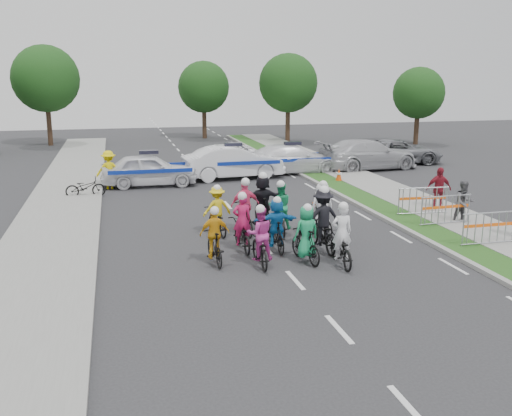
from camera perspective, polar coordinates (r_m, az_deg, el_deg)
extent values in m
plane|color=#28282B|center=(14.91, 3.93, -7.23)|extent=(90.00, 90.00, 0.00)
cube|color=gray|center=(21.21, 12.96, -1.16)|extent=(0.20, 60.00, 0.12)
cube|color=#234516|center=(21.53, 14.62, -1.05)|extent=(1.20, 60.00, 0.11)
cube|color=gray|center=(22.43, 18.67, -0.73)|extent=(2.40, 60.00, 0.13)
cube|color=gray|center=(19.11, -19.93, -3.19)|extent=(3.00, 60.00, 0.13)
imported|color=black|center=(16.08, 8.45, -4.03)|extent=(0.76, 1.84, 0.94)
imported|color=white|center=(15.90, 8.58, -2.39)|extent=(0.60, 0.42, 1.57)
sphere|color=white|center=(15.68, 8.74, 0.13)|extent=(0.27, 0.27, 0.27)
imported|color=black|center=(16.20, 4.98, -3.73)|extent=(0.73, 1.69, 0.98)
imported|color=#1C9D5F|center=(16.04, 5.07, -2.32)|extent=(0.79, 0.58, 1.48)
sphere|color=white|center=(15.83, 5.18, -0.01)|extent=(0.26, 0.26, 0.26)
imported|color=black|center=(15.88, 0.34, -4.18)|extent=(0.65, 1.74, 0.91)
imported|color=#CA3898|center=(15.69, 0.38, -2.55)|extent=(0.75, 0.59, 1.51)
sphere|color=white|center=(15.47, 0.43, -0.12)|extent=(0.26, 0.26, 0.26)
imported|color=black|center=(16.04, -4.16, -3.93)|extent=(0.57, 1.63, 0.96)
imported|color=gold|center=(15.87, -4.16, -2.53)|extent=(0.87, 0.41, 1.44)
sphere|color=white|center=(15.66, -4.17, -0.27)|extent=(0.25, 0.25, 0.25)
imported|color=black|center=(17.34, 6.59, -2.54)|extent=(0.78, 2.00, 1.04)
imported|color=black|center=(17.16, 6.69, -0.90)|extent=(1.14, 0.69, 1.72)
sphere|color=white|center=(16.94, 6.82, 1.75)|extent=(0.30, 0.30, 0.30)
imported|color=black|center=(17.16, 2.00, -2.74)|extent=(0.49, 1.63, 0.97)
imported|color=blue|center=(17.00, 2.06, -1.41)|extent=(1.36, 0.46, 1.46)
sphere|color=white|center=(16.80, 2.12, 0.74)|extent=(0.25, 0.25, 0.25)
imported|color=black|center=(17.23, -1.43, -2.72)|extent=(0.67, 1.80, 0.94)
imported|color=#C41853|center=(17.06, -1.41, -1.18)|extent=(0.58, 0.39, 1.56)
sphere|color=white|center=(16.84, -1.38, 1.17)|extent=(0.27, 0.27, 0.27)
imported|color=black|center=(18.79, 6.54, -1.24)|extent=(0.60, 1.82, 1.08)
imported|color=white|center=(18.64, 6.63, 0.06)|extent=(0.81, 0.55, 1.62)
sphere|color=white|center=(18.44, 6.75, 2.32)|extent=(0.28, 0.28, 0.28)
imported|color=black|center=(19.00, 2.36, -1.20)|extent=(0.81, 1.85, 0.94)
imported|color=#1C9A5E|center=(18.84, 2.42, 0.21)|extent=(0.82, 0.67, 1.57)
sphere|color=white|center=(18.64, 2.49, 2.37)|extent=(0.27, 0.27, 0.27)
imported|color=black|center=(18.93, -1.11, -1.01)|extent=(0.59, 1.85, 1.10)
imported|color=#FF4682|center=(18.77, -1.09, 0.30)|extent=(0.98, 0.44, 1.65)
sphere|color=white|center=(18.57, -1.06, 2.61)|extent=(0.29, 0.29, 0.29)
imported|color=black|center=(18.97, -3.92, -1.35)|extent=(0.83, 1.74, 0.88)
imported|color=yellow|center=(18.81, -3.91, 0.00)|extent=(1.02, 0.68, 1.46)
sphere|color=white|center=(18.62, -3.92, 1.97)|extent=(0.25, 0.25, 0.25)
imported|color=black|center=(19.58, 0.61, -0.46)|extent=(0.55, 1.91, 1.14)
imported|color=black|center=(19.43, 0.65, 0.84)|extent=(1.60, 0.52, 1.72)
sphere|color=white|center=(19.22, 0.69, 3.19)|extent=(0.30, 0.30, 0.30)
imported|color=white|center=(27.65, -10.61, 3.77)|extent=(4.58, 1.95, 1.54)
imported|color=white|center=(29.12, -2.30, 4.59)|extent=(5.23, 2.24, 1.67)
imported|color=white|center=(30.86, 3.66, 4.92)|extent=(5.33, 2.29, 1.53)
imported|color=#B9B9BF|center=(32.55, 11.11, 5.27)|extent=(6.08, 3.21, 1.68)
imported|color=slate|center=(35.31, 14.06, 5.52)|extent=(5.52, 3.35, 1.43)
imported|color=#504F54|center=(21.43, 20.09, 0.51)|extent=(0.78, 0.61, 1.57)
imported|color=maroon|center=(23.29, 17.80, 1.82)|extent=(1.05, 0.55, 1.71)
imported|color=yellow|center=(27.28, -14.50, 3.71)|extent=(1.19, 0.72, 1.79)
cube|color=#F24C0C|center=(23.63, 6.27, 0.46)|extent=(0.40, 0.40, 0.03)
cone|color=#F24C0C|center=(23.56, 6.29, 1.25)|extent=(0.36, 0.36, 0.70)
cylinder|color=silver|center=(23.53, 6.30, 1.49)|extent=(0.29, 0.29, 0.08)
cube|color=#F24C0C|center=(28.44, 8.27, 2.57)|extent=(0.40, 0.40, 0.03)
cone|color=#F24C0C|center=(28.38, 8.29, 3.24)|extent=(0.36, 0.36, 0.70)
cylinder|color=silver|center=(28.37, 8.29, 3.44)|extent=(0.29, 0.29, 0.08)
imported|color=black|center=(25.76, -16.70, 2.00)|extent=(1.71, 0.70, 0.88)
cylinder|color=#382619|center=(45.43, 3.19, 8.68)|extent=(0.36, 0.36, 3.25)
sphere|color=#173E13|center=(45.29, 3.24, 12.37)|extent=(4.55, 4.55, 4.55)
cylinder|color=#382619|center=(45.35, 15.76, 7.89)|extent=(0.36, 0.36, 2.75)
sphere|color=#173E13|center=(45.21, 15.95, 11.01)|extent=(3.85, 3.85, 3.85)
cylinder|color=#382619|center=(45.65, -19.99, 8.10)|extent=(0.36, 0.36, 3.50)
sphere|color=#173E13|center=(45.52, -20.31, 12.04)|extent=(4.90, 4.90, 4.90)
cylinder|color=#382619|center=(47.99, -5.19, 8.74)|extent=(0.36, 0.36, 3.00)
sphere|color=#173E13|center=(47.86, -5.26, 11.96)|extent=(4.20, 4.20, 4.20)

